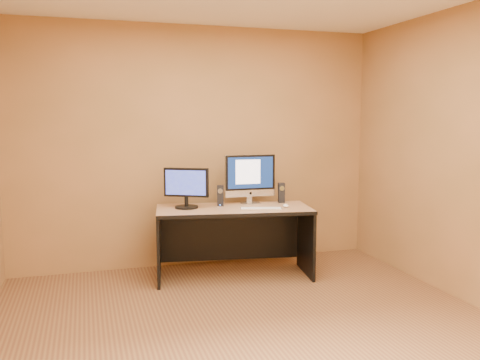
% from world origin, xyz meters
% --- Properties ---
extents(floor, '(4.00, 4.00, 0.00)m').
position_xyz_m(floor, '(0.00, 0.00, 0.00)').
color(floor, brown).
rests_on(floor, ground).
extents(walls, '(4.00, 4.00, 2.60)m').
position_xyz_m(walls, '(0.00, 0.00, 1.30)').
color(walls, '#A87343').
rests_on(walls, ground).
extents(desk, '(1.63, 0.90, 0.71)m').
position_xyz_m(desk, '(0.24, 1.40, 0.36)').
color(desk, '#A97954').
rests_on(desk, ground).
extents(imac, '(0.55, 0.21, 0.53)m').
position_xyz_m(imac, '(0.48, 1.60, 0.98)').
color(imac, '#B6B6BA').
rests_on(imac, desk).
extents(second_monitor, '(0.52, 0.42, 0.41)m').
position_xyz_m(second_monitor, '(-0.23, 1.53, 0.92)').
color(second_monitor, black).
rests_on(second_monitor, desk).
extents(speaker_left, '(0.08, 0.09, 0.21)m').
position_xyz_m(speaker_left, '(0.13, 1.56, 0.82)').
color(speaker_left, black).
rests_on(speaker_left, desk).
extents(speaker_right, '(0.08, 0.08, 0.21)m').
position_xyz_m(speaker_right, '(0.81, 1.55, 0.82)').
color(speaker_right, black).
rests_on(speaker_right, desk).
extents(keyboard, '(0.43, 0.22, 0.02)m').
position_xyz_m(keyboard, '(0.47, 1.24, 0.72)').
color(keyboard, silver).
rests_on(keyboard, desk).
extents(mouse, '(0.07, 0.11, 0.03)m').
position_xyz_m(mouse, '(0.75, 1.28, 0.73)').
color(mouse, white).
rests_on(mouse, desk).
extents(cable_a, '(0.04, 0.21, 0.01)m').
position_xyz_m(cable_a, '(0.55, 1.69, 0.72)').
color(cable_a, black).
rests_on(cable_a, desk).
extents(cable_b, '(0.12, 0.14, 0.01)m').
position_xyz_m(cable_b, '(0.43, 1.69, 0.72)').
color(cable_b, black).
rests_on(cable_b, desk).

